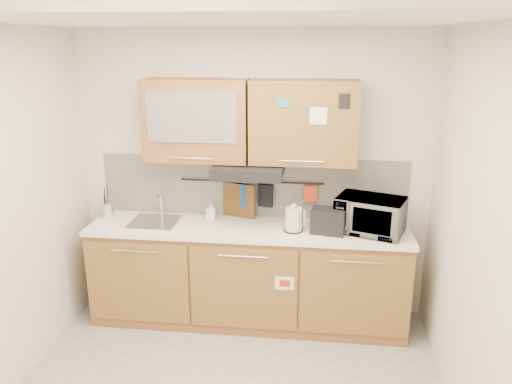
# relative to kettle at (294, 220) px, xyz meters

# --- Properties ---
(ceiling) EXTENTS (3.20, 3.20, 0.00)m
(ceiling) POSITION_rel_kettle_xyz_m (-0.40, -1.13, 1.58)
(ceiling) COLOR white
(ceiling) RESTS_ON wall_back
(wall_back) EXTENTS (3.20, 0.00, 3.20)m
(wall_back) POSITION_rel_kettle_xyz_m (-0.40, 0.37, 0.28)
(wall_back) COLOR silver
(wall_back) RESTS_ON ground
(wall_right) EXTENTS (0.00, 3.00, 3.00)m
(wall_right) POSITION_rel_kettle_xyz_m (1.20, -1.13, 0.28)
(wall_right) COLOR silver
(wall_right) RESTS_ON ground
(base_cabinet) EXTENTS (2.80, 0.64, 0.88)m
(base_cabinet) POSITION_rel_kettle_xyz_m (-0.40, 0.06, -0.61)
(base_cabinet) COLOR #A4663A
(base_cabinet) RESTS_ON floor
(countertop) EXTENTS (2.82, 0.62, 0.04)m
(countertop) POSITION_rel_kettle_xyz_m (-0.40, 0.06, -0.12)
(countertop) COLOR white
(countertop) RESTS_ON base_cabinet
(backsplash) EXTENTS (2.80, 0.02, 0.56)m
(backsplash) POSITION_rel_kettle_xyz_m (-0.40, 0.36, 0.18)
(backsplash) COLOR silver
(backsplash) RESTS_ON countertop
(upper_cabinets) EXTENTS (1.82, 0.37, 0.70)m
(upper_cabinets) POSITION_rel_kettle_xyz_m (-0.41, 0.19, 0.81)
(upper_cabinets) COLOR #A4663A
(upper_cabinets) RESTS_ON wall_back
(range_hood) EXTENTS (0.60, 0.46, 0.10)m
(range_hood) POSITION_rel_kettle_xyz_m (-0.40, 0.12, 0.40)
(range_hood) COLOR black
(range_hood) RESTS_ON upper_cabinets
(sink) EXTENTS (0.42, 0.40, 0.26)m
(sink) POSITION_rel_kettle_xyz_m (-1.25, 0.08, -0.10)
(sink) COLOR silver
(sink) RESTS_ON countertop
(utensil_rail) EXTENTS (1.30, 0.02, 0.02)m
(utensil_rail) POSITION_rel_kettle_xyz_m (-0.40, 0.32, 0.24)
(utensil_rail) COLOR black
(utensil_rail) RESTS_ON backsplash
(utensil_crock) EXTENTS (0.15, 0.15, 0.32)m
(utensil_crock) POSITION_rel_kettle_xyz_m (-1.70, 0.11, -0.02)
(utensil_crock) COLOR silver
(utensil_crock) RESTS_ON countertop
(kettle) EXTENTS (0.19, 0.18, 0.25)m
(kettle) POSITION_rel_kettle_xyz_m (0.00, 0.00, 0.00)
(kettle) COLOR silver
(kettle) RESTS_ON countertop
(toaster) EXTENTS (0.31, 0.22, 0.21)m
(toaster) POSITION_rel_kettle_xyz_m (0.29, -0.01, 0.01)
(toaster) COLOR black
(toaster) RESTS_ON countertop
(microwave) EXTENTS (0.64, 0.54, 0.30)m
(microwave) POSITION_rel_kettle_xyz_m (0.64, 0.06, 0.05)
(microwave) COLOR #999999
(microwave) RESTS_ON countertop
(soap_bottle) EXTENTS (0.08, 0.09, 0.18)m
(soap_bottle) POSITION_rel_kettle_xyz_m (-0.76, 0.19, -0.01)
(soap_bottle) COLOR #999999
(soap_bottle) RESTS_ON countertop
(cutting_board) EXTENTS (0.31, 0.11, 0.39)m
(cutting_board) POSITION_rel_kettle_xyz_m (-0.52, 0.30, 0.02)
(cutting_board) COLOR brown
(cutting_board) RESTS_ON utensil_rail
(oven_mitt) EXTENTS (0.13, 0.07, 0.21)m
(oven_mitt) POSITION_rel_kettle_xyz_m (-0.50, 0.30, 0.11)
(oven_mitt) COLOR navy
(oven_mitt) RESTS_ON utensil_rail
(dark_pouch) EXTENTS (0.14, 0.07, 0.21)m
(dark_pouch) POSITION_rel_kettle_xyz_m (-0.27, 0.30, 0.12)
(dark_pouch) COLOR black
(dark_pouch) RESTS_ON utensil_rail
(pot_holder) EXTENTS (0.12, 0.04, 0.15)m
(pot_holder) POSITION_rel_kettle_xyz_m (0.13, 0.30, 0.15)
(pot_holder) COLOR red
(pot_holder) RESTS_ON utensil_rail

